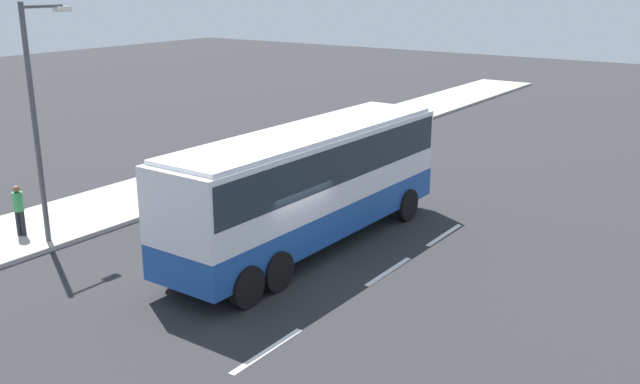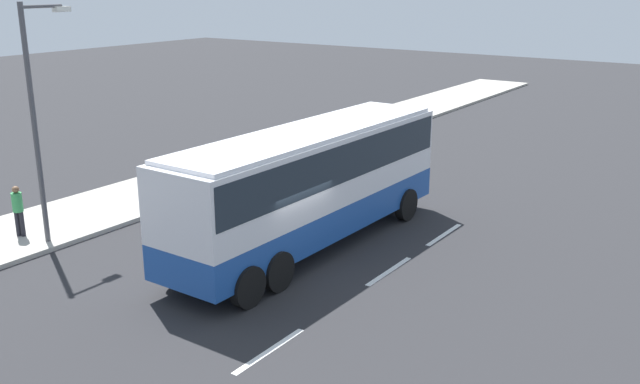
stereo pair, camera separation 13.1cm
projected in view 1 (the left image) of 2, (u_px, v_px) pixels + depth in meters
ground_plane at (279, 269)px, 20.00m from camera, size 120.00×120.00×0.00m
sidewalk_curb at (89, 212)px, 24.64m from camera, size 80.00×4.00×0.15m
lane_centreline at (250, 362)px, 15.13m from camera, size 22.80×0.16×0.01m
coach_bus at (310, 176)px, 21.06m from camera, size 11.05×2.77×3.67m
pedestrian_near_curb at (19, 207)px, 21.96m from camera, size 0.32×0.32×1.63m
street_lamp at (38, 109)px, 20.73m from camera, size 1.67×0.24×7.16m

